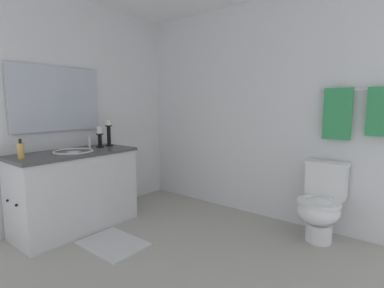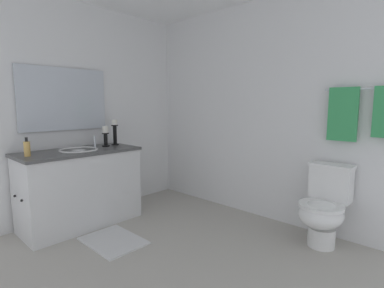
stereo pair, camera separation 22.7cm
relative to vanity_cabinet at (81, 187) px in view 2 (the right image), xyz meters
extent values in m
cube|color=#B2ADA3|center=(1.23, 0.08, -0.42)|extent=(3.12, 2.98, 0.02)
cube|color=white|center=(1.23, 1.57, 0.81)|extent=(3.12, 0.04, 2.45)
cube|color=white|center=(-0.33, 0.08, 0.81)|extent=(0.04, 2.98, 2.45)
cube|color=silver|center=(0.00, 0.00, -0.02)|extent=(0.55, 1.19, 0.79)
cube|color=#4C4C4C|center=(0.00, 0.00, 0.39)|extent=(0.58, 1.22, 0.03)
sphere|color=black|center=(-0.10, -0.61, 0.02)|extent=(0.02, 0.02, 0.02)
sphere|color=black|center=(0.10, -0.61, 0.02)|extent=(0.02, 0.02, 0.02)
ellipsoid|color=white|center=(0.00, 0.00, 0.36)|extent=(0.38, 0.30, 0.11)
torus|color=white|center=(0.00, 0.00, 0.41)|extent=(0.40, 0.40, 0.02)
cylinder|color=silver|center=(0.00, 0.19, 0.48)|extent=(0.02, 0.02, 0.14)
cube|color=silver|center=(-0.28, 0.00, 0.95)|extent=(0.02, 0.97, 0.68)
cylinder|color=black|center=(-0.08, 0.50, 0.41)|extent=(0.09, 0.09, 0.01)
cylinder|color=black|center=(-0.08, 0.50, 0.52)|extent=(0.04, 0.04, 0.23)
cylinder|color=black|center=(-0.08, 0.50, 0.65)|extent=(0.08, 0.08, 0.01)
cylinder|color=white|center=(-0.08, 0.50, 0.68)|extent=(0.06, 0.06, 0.06)
cylinder|color=black|center=(-0.05, 0.36, 0.41)|extent=(0.09, 0.09, 0.01)
cylinder|color=black|center=(-0.05, 0.36, 0.48)|extent=(0.04, 0.04, 0.15)
cylinder|color=black|center=(-0.05, 0.36, 0.56)|extent=(0.08, 0.08, 0.01)
cylinder|color=white|center=(-0.05, 0.36, 0.61)|extent=(0.06, 0.06, 0.08)
cylinder|color=#E5B259|center=(0.01, -0.50, 0.48)|extent=(0.06, 0.06, 0.14)
cylinder|color=black|center=(0.01, -0.50, 0.57)|extent=(0.02, 0.02, 0.04)
cylinder|color=white|center=(2.11, 1.27, -0.32)|extent=(0.24, 0.24, 0.18)
ellipsoid|color=white|center=(2.11, 1.22, -0.09)|extent=(0.38, 0.46, 0.24)
cylinder|color=white|center=(2.11, 1.22, -0.01)|extent=(0.39, 0.39, 0.03)
cube|color=white|center=(2.11, 1.44, 0.15)|extent=(0.36, 0.17, 0.32)
cube|color=white|center=(2.11, 1.44, 0.32)|extent=(0.38, 0.19, 0.03)
cylinder|color=silver|center=(2.33, 1.51, 1.03)|extent=(0.70, 0.02, 0.02)
cube|color=#389E59|center=(2.16, 1.49, 0.80)|extent=(0.25, 0.03, 0.49)
cube|color=silver|center=(0.62, 0.00, -0.40)|extent=(0.60, 0.44, 0.02)
camera|label=1|loc=(2.82, -1.57, 0.89)|focal=27.39mm
camera|label=2|loc=(2.99, -1.42, 0.89)|focal=27.39mm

